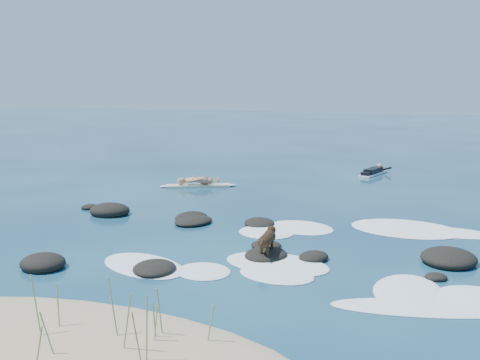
% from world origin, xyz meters
% --- Properties ---
extents(ground, '(160.00, 160.00, 0.00)m').
position_xyz_m(ground, '(0.00, 0.00, 0.00)').
color(ground, '#0A2642').
rests_on(ground, ground).
extents(dune_grass, '(2.89, 1.91, 1.20)m').
position_xyz_m(dune_grass, '(0.78, -7.83, 0.61)').
color(dune_grass, '#7F9749').
rests_on(dune_grass, ground).
extents(reef_rocks, '(13.78, 7.43, 0.54)m').
position_xyz_m(reef_rocks, '(-1.38, -1.50, 0.10)').
color(reef_rocks, black).
rests_on(reef_rocks, ground).
extents(breaking_foam, '(10.23, 8.41, 0.12)m').
position_xyz_m(breaking_foam, '(3.07, -0.98, 0.01)').
color(breaking_foam, white).
rests_on(breaking_foam, ground).
extents(standing_surfer_rig, '(3.15, 1.86, 1.93)m').
position_xyz_m(standing_surfer_rig, '(-4.72, 6.48, 0.76)').
color(standing_surfer_rig, beige).
rests_on(standing_surfer_rig, ground).
extents(paddling_surfer_rig, '(1.40, 2.72, 0.47)m').
position_xyz_m(paddling_surfer_rig, '(2.08, 12.78, 0.16)').
color(paddling_surfer_rig, white).
rests_on(paddling_surfer_rig, ground).
extents(dog, '(0.37, 1.27, 0.81)m').
position_xyz_m(dog, '(1.41, -1.98, 0.54)').
color(dog, black).
rests_on(dog, ground).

